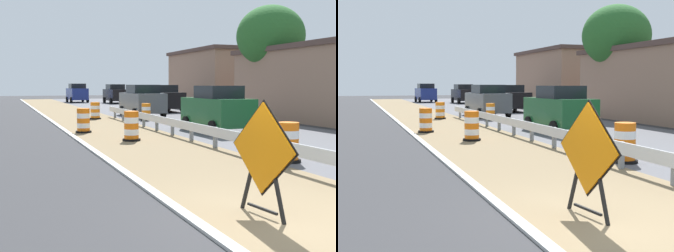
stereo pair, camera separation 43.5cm
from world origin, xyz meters
The scene contains 17 objects.
ground_plane centered at (0.00, 0.00, 0.00)m, with size 160.00×160.00×0.00m, color #333335.
median_dirt_strip centered at (0.87, 0.00, 0.00)m, with size 4.13×120.00×0.01m, color #7F6B4C.
curb_near_edge centered at (-1.30, 0.00, 0.00)m, with size 0.20×120.00×0.11m, color #ADADA8.
guardrail_median centered at (2.69, 2.73, 0.52)m, with size 0.18×40.26×0.71m.
warning_sign_diamond centered at (-0.13, 0.33, 1.04)m, with size 0.25×1.57×1.92m.
traffic_barrel_nearest centered at (3.36, 4.49, 0.50)m, with size 0.72×0.72×1.11m.
traffic_barrel_close centered at (0.59, 10.52, 0.51)m, with size 0.69×0.69×1.13m.
traffic_barrel_mid centered at (-0.62, 14.02, 0.49)m, with size 0.70×0.70×1.08m.
traffic_barrel_far centered at (4.04, 19.39, 0.46)m, with size 0.66×0.66×1.02m.
traffic_barrel_farther centered at (1.42, 21.48, 0.47)m, with size 0.71×0.71×1.05m.
car_lead_near_lane centered at (4.57, 47.52, 1.10)m, with size 2.22×4.15×2.21m.
car_trailing_near_lane centered at (8.09, 27.25, 1.04)m, with size 2.10×4.46×2.09m.
car_lead_far_lane centered at (4.85, 22.75, 1.06)m, with size 2.14×4.69×2.11m.
car_mid_far_lane centered at (8.21, 43.45, 1.06)m, with size 2.17×4.62×2.13m.
car_trailing_far_lane centered at (5.09, 12.25, 1.04)m, with size 2.08×4.05×2.09m.
roadside_shop_far centered at (16.17, 31.38, 2.64)m, with size 8.75×10.78×5.25m.
tree_roadside centered at (12.27, 18.97, 5.19)m, with size 4.33×4.33×7.16m.
Camera 1 is at (-4.10, -5.85, 2.16)m, focal length 47.94 mm.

